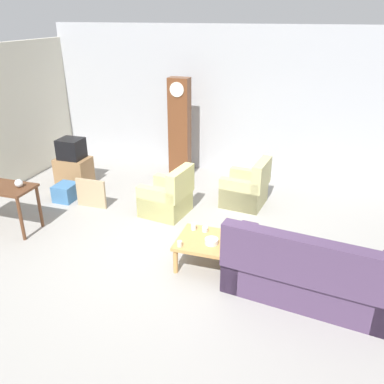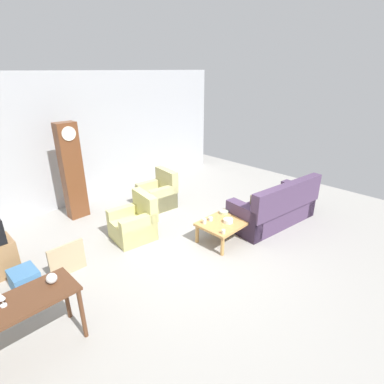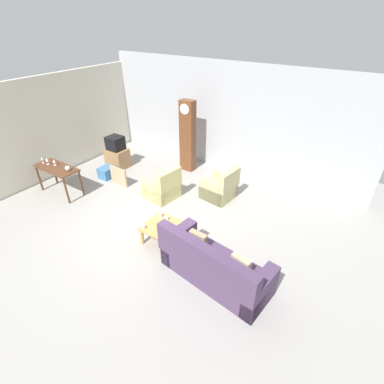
{
  "view_description": "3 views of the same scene",
  "coord_description": "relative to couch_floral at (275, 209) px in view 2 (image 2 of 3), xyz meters",
  "views": [
    {
      "loc": [
        1.89,
        -5.14,
        3.42
      ],
      "look_at": [
        0.13,
        0.36,
        0.82
      ],
      "focal_mm": 37.59,
      "sensor_mm": 36.0,
      "label": 1
    },
    {
      "loc": [
        -3.54,
        -3.55,
        3.23
      ],
      "look_at": [
        0.59,
        0.53,
        0.82
      ],
      "focal_mm": 27.88,
      "sensor_mm": 36.0,
      "label": 2
    },
    {
      "loc": [
        3.7,
        -3.96,
        4.32
      ],
      "look_at": [
        0.75,
        0.51,
        0.92
      ],
      "focal_mm": 26.64,
      "sensor_mm": 36.0,
      "label": 3
    }
  ],
  "objects": [
    {
      "name": "grandfather_clock",
      "position": [
        -2.93,
        3.47,
        0.75
      ],
      "size": [
        0.44,
        0.3,
        2.2
      ],
      "color": "brown",
      "rests_on": "ground_plane"
    },
    {
      "name": "armchair_olive_far",
      "position": [
        -1.26,
        2.54,
        -0.05
      ],
      "size": [
        0.87,
        0.85,
        0.92
      ],
      "color": "tan",
      "rests_on": "ground_plane"
    },
    {
      "name": "wine_glass_short",
      "position": [
        -5.19,
        0.4,
        0.56
      ],
      "size": [
        0.08,
        0.08,
        0.17
      ],
      "color": "silver",
      "rests_on": "console_table_dark"
    },
    {
      "name": "bowl_shallow_green",
      "position": [
        -1.08,
        0.58,
        0.1
      ],
      "size": [
        0.19,
        0.19,
        0.05
      ],
      "primitive_type": "cylinder",
      "color": "#B2C69E",
      "rests_on": "coffee_table_wood"
    },
    {
      "name": "bowl_white_stacked",
      "position": [
        -1.34,
        0.26,
        0.11
      ],
      "size": [
        0.19,
        0.19,
        0.07
      ],
      "primitive_type": "cylinder",
      "color": "white",
      "rests_on": "coffee_table_wood"
    },
    {
      "name": "cup_cream_tall",
      "position": [
        -1.74,
        0.05,
        0.11
      ],
      "size": [
        0.07,
        0.07,
        0.08
      ],
      "primitive_type": "cylinder",
      "color": "beige",
      "rests_on": "coffee_table_wood"
    },
    {
      "name": "cup_white_porcelain",
      "position": [
        -1.7,
        0.57,
        0.12
      ],
      "size": [
        0.07,
        0.07,
        0.1
      ],
      "primitive_type": "cylinder",
      "color": "white",
      "rests_on": "coffee_table_wood"
    },
    {
      "name": "armchair_olive_near",
      "position": [
        -2.56,
        1.72,
        -0.05
      ],
      "size": [
        0.89,
        0.87,
        0.92
      ],
      "color": "#CCC67A",
      "rests_on": "ground_plane"
    },
    {
      "name": "console_table_dark",
      "position": [
        -5.07,
        0.36,
        0.33
      ],
      "size": [
        1.3,
        0.56,
        0.8
      ],
      "color": "#56331E",
      "rests_on": "ground_plane"
    },
    {
      "name": "framed_picture_leaning",
      "position": [
        -4.04,
        1.54,
        -0.07
      ],
      "size": [
        0.6,
        0.05,
        0.56
      ],
      "primitive_type": "cube",
      "color": "tan",
      "rests_on": "ground_plane"
    },
    {
      "name": "couch_floral",
      "position": [
        0.0,
        0.0,
        0.0
      ],
      "size": [
        2.2,
        1.15,
        1.04
      ],
      "color": "#4C3856",
      "rests_on": "ground_plane"
    },
    {
      "name": "coffee_table_wood",
      "position": [
        -1.37,
        0.35,
        0.01
      ],
      "size": [
        0.96,
        0.76,
        0.42
      ],
      "color": "tan",
      "rests_on": "ground_plane"
    },
    {
      "name": "cup_blue_rimmed",
      "position": [
        -1.52,
        0.57,
        0.11
      ],
      "size": [
        0.08,
        0.08,
        0.07
      ],
      "primitive_type": "cylinder",
      "color": "silver",
      "rests_on": "coffee_table_wood"
    },
    {
      "name": "storage_box_blue",
      "position": [
        -4.69,
        1.66,
        -0.19
      ],
      "size": [
        0.38,
        0.44,
        0.33
      ],
      "primitive_type": "cube",
      "color": "teal",
      "rests_on": "ground_plane"
    },
    {
      "name": "glass_dome_cloche",
      "position": [
        -4.65,
        0.41,
        0.51
      ],
      "size": [
        0.13,
        0.13,
        0.13
      ],
      "primitive_type": "sphere",
      "color": "silver",
      "rests_on": "console_table_dark"
    },
    {
      "name": "ground_plane",
      "position": [
        -2.0,
        0.66,
        -0.35
      ],
      "size": [
        10.4,
        10.4,
        0.0
      ],
      "primitive_type": "plane",
      "color": "#999691"
    },
    {
      "name": "garage_door_wall",
      "position": [
        -2.0,
        4.26,
        1.25
      ],
      "size": [
        8.4,
        0.16,
        3.2
      ],
      "primitive_type": "cube",
      "color": "#ADAFB5",
      "rests_on": "ground_plane"
    }
  ]
}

